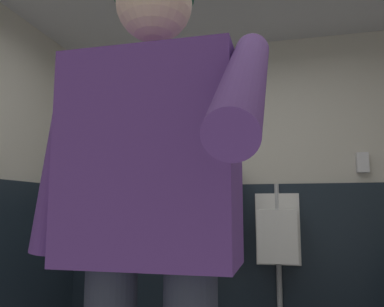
{
  "coord_description": "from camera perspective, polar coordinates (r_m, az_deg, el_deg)",
  "views": [
    {
      "loc": [
        0.42,
        -1.82,
        1.02
      ],
      "look_at": [
        0.03,
        -0.22,
        1.25
      ],
      "focal_mm": 35.95,
      "sensor_mm": 36.0,
      "label": 1
    }
  ],
  "objects": [
    {
      "name": "person",
      "position": [
        1.05,
        -6.24,
        -7.71
      ],
      "size": [
        0.69,
        0.6,
        1.72
      ],
      "color": "#2D3342",
      "rests_on": "ground_plane"
    },
    {
      "name": "wall_back",
      "position": [
        3.83,
        7.32,
        -3.25
      ],
      "size": [
        4.15,
        0.12,
        2.67
      ],
      "primitive_type": "cube",
      "color": "beige",
      "rests_on": "ground_plane"
    },
    {
      "name": "soap_dispenser",
      "position": [
        3.78,
        23.96,
        -1.24
      ],
      "size": [
        0.1,
        0.07,
        0.18
      ],
      "primitive_type": "cube",
      "color": "silver"
    },
    {
      "name": "privacy_divider_panel",
      "position": [
        3.53,
        6.31,
        -9.1
      ],
      "size": [
        0.04,
        0.4,
        0.9
      ],
      "primitive_type": "cube",
      "color": "#4C4C51"
    },
    {
      "name": "urinal_middle",
      "position": [
        3.58,
        12.59,
        -11.71
      ],
      "size": [
        0.4,
        0.34,
        1.24
      ],
      "color": "white",
      "rests_on": "ground_plane"
    },
    {
      "name": "wainscot_band_back",
      "position": [
        3.76,
        7.39,
        -14.04
      ],
      "size": [
        3.55,
        0.03,
        1.24
      ],
      "primitive_type": "cube",
      "color": "#19232D",
      "rests_on": "ground_plane"
    },
    {
      "name": "urinal_left",
      "position": [
        3.68,
        0.57,
        -11.8
      ],
      "size": [
        0.4,
        0.34,
        1.24
      ],
      "color": "white",
      "rests_on": "ground_plane"
    }
  ]
}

